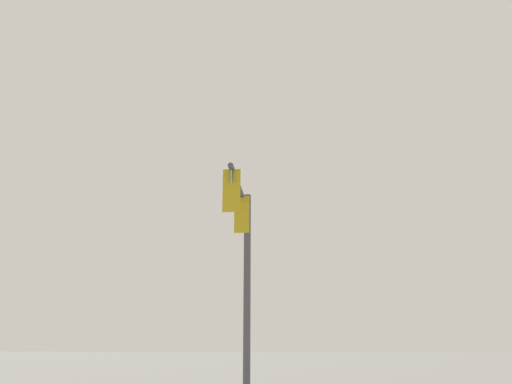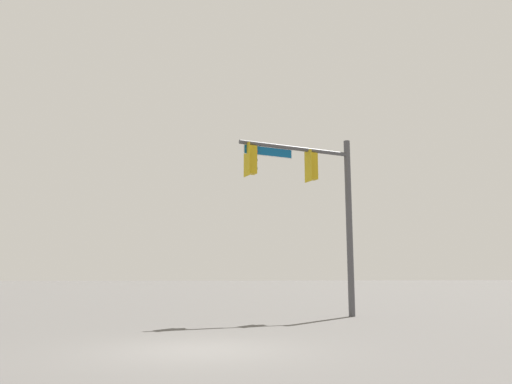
% 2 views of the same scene
% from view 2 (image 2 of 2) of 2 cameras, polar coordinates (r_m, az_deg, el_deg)
% --- Properties ---
extents(ground_plane, '(400.00, 400.00, 0.00)m').
position_cam_2_polar(ground_plane, '(11.43, -6.56, -17.52)').
color(ground_plane, '#514F4C').
extents(signal_pole_near, '(5.05, 1.05, 7.29)m').
position_cam_2_polar(signal_pole_near, '(20.40, 7.12, -0.15)').
color(signal_pole_near, '#47474C').
rests_on(signal_pole_near, ground_plane).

